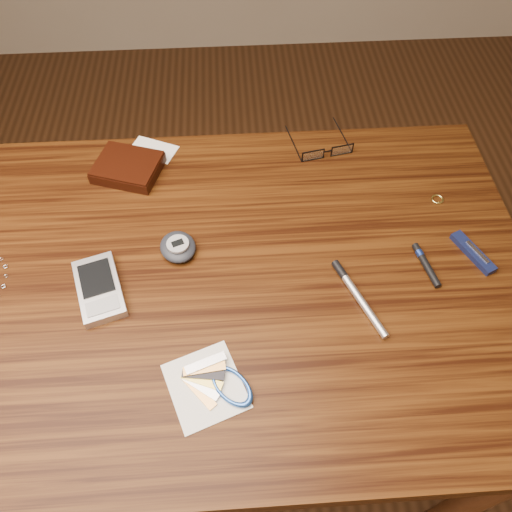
% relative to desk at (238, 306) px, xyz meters
% --- Properties ---
extents(ground, '(3.80, 3.80, 0.00)m').
position_rel_desk_xyz_m(ground, '(0.00, 0.00, -0.65)').
color(ground, '#472814').
rests_on(ground, ground).
extents(desk, '(1.00, 0.70, 0.75)m').
position_rel_desk_xyz_m(desk, '(0.00, 0.00, 0.00)').
color(desk, '#3A1D09').
rests_on(desk, ground).
extents(wallet_and_card, '(0.17, 0.17, 0.03)m').
position_rel_desk_xyz_m(wallet_and_card, '(-0.20, 0.25, 0.11)').
color(wallet_and_card, black).
rests_on(wallet_and_card, desk).
extents(eyeglasses, '(0.13, 0.13, 0.02)m').
position_rel_desk_xyz_m(eyeglasses, '(0.19, 0.28, 0.11)').
color(eyeglasses, black).
rests_on(eyeglasses, desk).
extents(gold_ring, '(0.02, 0.02, 0.00)m').
position_rel_desk_xyz_m(gold_ring, '(0.38, 0.14, 0.10)').
color(gold_ring, '#F1E372').
rests_on(gold_ring, desk).
extents(pda_phone, '(0.10, 0.14, 0.02)m').
position_rel_desk_xyz_m(pda_phone, '(-0.22, -0.02, 0.11)').
color(pda_phone, silver).
rests_on(pda_phone, desk).
extents(pedometer, '(0.08, 0.09, 0.03)m').
position_rel_desk_xyz_m(pedometer, '(-0.10, 0.06, 0.11)').
color(pedometer, black).
rests_on(pedometer, desk).
extents(notepad_keys, '(0.15, 0.14, 0.01)m').
position_rel_desk_xyz_m(notepad_keys, '(-0.03, -0.19, 0.11)').
color(notepad_keys, white).
rests_on(notepad_keys, desk).
extents(pocket_knife, '(0.06, 0.09, 0.01)m').
position_rel_desk_xyz_m(pocket_knife, '(0.40, 0.02, 0.11)').
color(pocket_knife, '#0D1534').
rests_on(pocket_knife, desk).
extents(silver_pen, '(0.07, 0.15, 0.01)m').
position_rel_desk_xyz_m(silver_pen, '(0.19, -0.05, 0.11)').
color(silver_pen, silver).
rests_on(silver_pen, desk).
extents(black_blue_pen, '(0.03, 0.09, 0.01)m').
position_rel_desk_xyz_m(black_blue_pen, '(0.32, -0.00, 0.11)').
color(black_blue_pen, black).
rests_on(black_blue_pen, desk).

